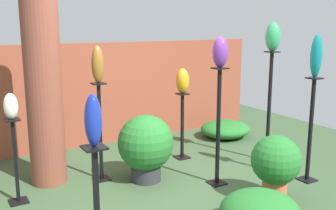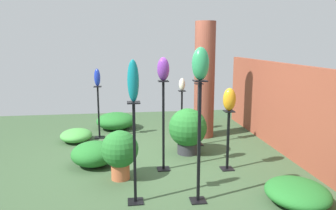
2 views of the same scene
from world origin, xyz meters
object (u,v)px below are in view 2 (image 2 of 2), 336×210
at_px(pedestal_ivory, 182,113).
at_px(art_vase_amber, 229,99).
at_px(pedestal_bronze, 198,117).
at_px(art_vase_jade, 200,64).
at_px(pedestal_amber, 228,143).
at_px(art_vase_bronze, 199,72).
at_px(pedestal_violet, 163,129).
at_px(art_vase_violet, 163,69).
at_px(potted_plant_mid_left, 188,129).
at_px(pedestal_jade, 199,147).
at_px(pedestal_cobalt, 99,115).
at_px(brick_pillar, 204,80).
at_px(potted_plant_walkway_edge, 120,151).
at_px(pedestal_teal, 135,157).
at_px(art_vase_cobalt, 97,77).
at_px(art_vase_teal, 133,81).
at_px(art_vase_ivory, 182,84).

relative_size(pedestal_ivory, art_vase_amber, 2.64).
bearing_deg(pedestal_bronze, art_vase_jade, -12.97).
distance_m(pedestal_amber, art_vase_bronze, 1.70).
distance_m(art_vase_amber, art_vase_bronze, 1.38).
xyz_separation_m(pedestal_violet, pedestal_bronze, (-1.20, 0.85, -0.10)).
distance_m(pedestal_bronze, art_vase_violet, 1.81).
relative_size(art_vase_violet, art_vase_bronze, 0.80).
distance_m(pedestal_amber, pedestal_ivory, 2.40).
bearing_deg(pedestal_ivory, potted_plant_mid_left, -6.17).
bearing_deg(pedestal_jade, art_vase_jade, 90.00).
bearing_deg(pedestal_cobalt, brick_pillar, 85.27).
bearing_deg(brick_pillar, pedestal_jade, -15.27).
bearing_deg(pedestal_cobalt, potted_plant_walkway_edge, 11.49).
bearing_deg(pedestal_violet, art_vase_violet, -90.00).
height_order(pedestal_teal, art_vase_amber, art_vase_amber).
height_order(pedestal_ivory, art_vase_jade, art_vase_jade).
height_order(art_vase_violet, art_vase_cobalt, art_vase_violet).
bearing_deg(pedestal_amber, potted_plant_mid_left, -150.23).
relative_size(art_vase_teal, art_vase_violet, 1.43).
height_order(pedestal_amber, art_vase_amber, art_vase_amber).
relative_size(art_vase_jade, art_vase_ivory, 1.41).
height_order(pedestal_jade, art_vase_amber, pedestal_jade).
bearing_deg(art_vase_ivory, pedestal_amber, 7.74).
distance_m(art_vase_bronze, potted_plant_walkway_edge, 2.38).
height_order(pedestal_jade, art_vase_jade, art_vase_jade).
xyz_separation_m(pedestal_jade, art_vase_ivory, (-3.38, 0.40, 0.36)).
bearing_deg(pedestal_ivory, art_vase_amber, 7.74).
bearing_deg(potted_plant_mid_left, art_vase_amber, 29.77).
distance_m(pedestal_ivory, art_vase_bronze, 1.48).
relative_size(brick_pillar, art_vase_amber, 6.82).
distance_m(brick_pillar, art_vase_jade, 3.09).
distance_m(pedestal_teal, potted_plant_walkway_edge, 0.82).
xyz_separation_m(art_vase_cobalt, potted_plant_walkway_edge, (2.27, 0.46, -0.87)).
relative_size(pedestal_teal, art_vase_teal, 2.56).
bearing_deg(brick_pillar, art_vase_violet, -31.80).
relative_size(pedestal_bronze, art_vase_amber, 3.45).
bearing_deg(pedestal_jade, pedestal_violet, -164.80).
distance_m(art_vase_teal, art_vase_ivory, 3.54).
bearing_deg(pedestal_amber, art_vase_cobalt, -134.13).
xyz_separation_m(art_vase_teal, art_vase_ivory, (-3.30, 1.20, -0.48)).
distance_m(pedestal_ivory, art_vase_ivory, 0.67).
relative_size(pedestal_violet, potted_plant_walkway_edge, 1.93).
bearing_deg(art_vase_ivory, pedestal_cobalt, -82.06).
distance_m(pedestal_amber, potted_plant_walkway_edge, 1.73).
height_order(pedestal_ivory, art_vase_ivory, art_vase_ivory).
height_order(pedestal_cobalt, pedestal_bronze, pedestal_bronze).
distance_m(brick_pillar, pedestal_ivory, 1.00).
bearing_deg(art_vase_violet, art_vase_jade, 15.20).
distance_m(pedestal_cobalt, pedestal_ivory, 1.88).
xyz_separation_m(art_vase_teal, art_vase_amber, (-0.92, 1.53, -0.42)).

